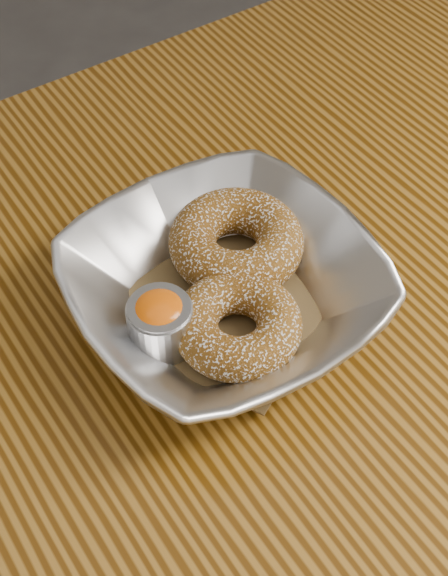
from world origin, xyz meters
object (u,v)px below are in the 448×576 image
table (318,389)px  donut_front (237,325)px  ramekin (160,322)px  serving_bowl (224,290)px  donut_back (236,242)px

table → donut_front: bearing=164.9°
ramekin → table: bearing=-22.0°
donut_front → ramekin: 0.06m
donut_front → ramekin: size_ratio=1.98×
serving_bowl → donut_back: serving_bowl is taller
donut_front → donut_back: bearing=56.4°
table → serving_bowl: (-0.06, 0.05, 0.13)m
donut_back → ramekin: ramekin is taller
table → serving_bowl: serving_bowl is taller
table → donut_back: (-0.03, 0.09, 0.13)m
donut_back → donut_front: donut_back is taller
table → ramekin: bearing=158.0°
table → ramekin: (-0.12, 0.05, 0.13)m
serving_bowl → ramekin: size_ratio=4.74×
table → donut_front: (-0.07, 0.02, 0.13)m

